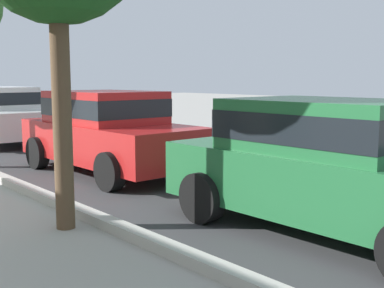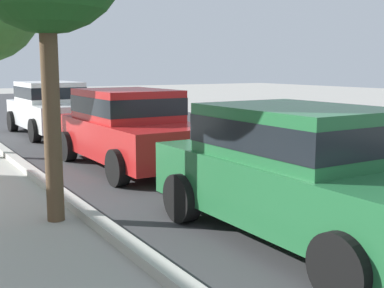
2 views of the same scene
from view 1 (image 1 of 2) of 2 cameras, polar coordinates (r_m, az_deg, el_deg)
name	(u,v)px [view 1 (image 1 of 2)]	position (r m, az deg, el deg)	size (l,w,h in m)	color
street_surface	(215,158)	(11.19, 2.65, -1.62)	(60.00, 9.00, 0.01)	#38383A
curb_stone	(14,184)	(8.73, -19.90, -4.34)	(60.00, 0.20, 0.12)	#B2AFA8
parked_car_white	(0,113)	(14.73, -21.40, 3.36)	(4.13, 1.97, 1.56)	silver
parked_car_red	(108,129)	(9.52, -9.73, 1.73)	(4.13, 1.97, 1.56)	#B21E1E
parked_car_green	(331,162)	(5.92, 15.78, -2.01)	(4.13, 1.97, 1.56)	#236638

